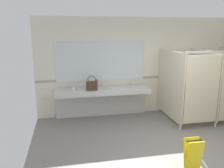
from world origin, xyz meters
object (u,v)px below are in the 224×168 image
at_px(paper_cup, 73,89).
at_px(soap_dispenser, 97,84).
at_px(wet_floor_sign, 193,157).
at_px(handbag, 92,85).

bearing_deg(paper_cup, soap_dispenser, 20.47).
height_order(paper_cup, wet_floor_sign, paper_cup).
distance_m(paper_cup, wet_floor_sign, 3.41).
bearing_deg(soap_dispenser, paper_cup, -159.53).
relative_size(paper_cup, wet_floor_sign, 0.14).
bearing_deg(wet_floor_sign, soap_dispenser, 111.37).
bearing_deg(handbag, wet_floor_sign, -63.20).
relative_size(handbag, soap_dispenser, 1.81).
relative_size(soap_dispenser, wet_floor_sign, 0.34).
height_order(handbag, wet_floor_sign, handbag).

